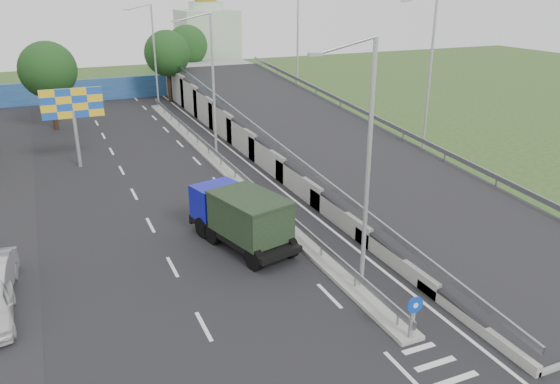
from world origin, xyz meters
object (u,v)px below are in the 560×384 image
lamp_post_mid (211,79)px  lamp_post_far (152,50)px  dump_truck (241,216)px  church (207,40)px  sign_bollard (413,317)px  billboard (73,108)px  lamp_post_near (365,157)px

lamp_post_mid → lamp_post_far: 20.00m
lamp_post_mid → dump_truck: lamp_post_mid is taller
church → sign_bollard: bearing=-99.8°
billboard → lamp_post_near: bearing=-67.5°
sign_bollard → lamp_post_near: (0.11, 3.83, 4.77)m
sign_bollard → lamp_post_near: size_ratio=0.17×
church → dump_truck: bearing=-105.0°
lamp_post_near → dump_truck: size_ratio=1.51×
lamp_post_far → dump_truck: lamp_post_far is taller
sign_bollard → lamp_post_far: size_ratio=0.17×
sign_bollard → dump_truck: dump_truck is taller
lamp_post_mid → billboard: (-9.11, 2.00, -1.62)m
lamp_post_mid → sign_bollard: bearing=-90.3°
lamp_post_near → dump_truck: (-2.98, 5.93, -4.27)m
sign_bollard → church: church is taller
lamp_post_far → dump_truck: bearing=-95.0°
dump_truck → lamp_post_mid: bearing=63.2°
lamp_post_far → dump_truck: size_ratio=1.51×
lamp_post_mid → lamp_post_far: (0.00, 20.00, 0.00)m
sign_bollard → church: 58.84m
sign_bollard → church: size_ratio=0.12×
church → billboard: (-19.00, -32.00, -1.12)m
lamp_post_near → church: 54.90m
lamp_post_near → dump_truck: 7.89m
sign_bollard → billboard: 27.53m
sign_bollard → lamp_post_far: bearing=89.9°
billboard → church: bearing=59.3°
lamp_post_near → billboard: bearing=112.5°
sign_bollard → billboard: size_ratio=0.30×
sign_bollard → lamp_post_mid: 24.30m
lamp_post_near → lamp_post_far: 40.00m
lamp_post_far → church: 17.15m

